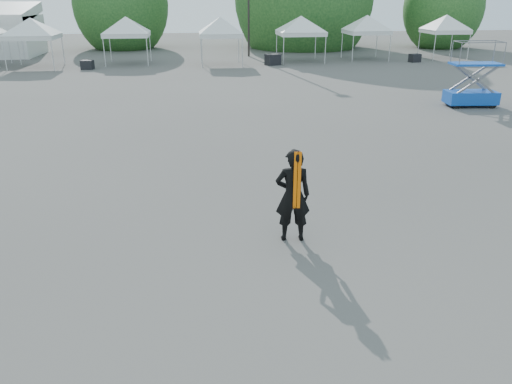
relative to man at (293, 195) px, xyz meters
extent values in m
plane|color=#474442|center=(-0.19, 1.15, -0.99)|extent=(120.00, 120.00, 0.00)
cylinder|color=#382314|center=(-8.19, 41.15, 0.14)|extent=(0.36, 0.36, 2.27)
ellipsoid|color=#164419|center=(-8.19, 41.15, 2.95)|extent=(4.16, 4.16, 4.78)
cylinder|color=#382314|center=(8.81, 40.15, 0.41)|extent=(0.36, 0.36, 2.80)
cylinder|color=#382314|center=(21.81, 38.15, 0.06)|extent=(0.36, 0.36, 2.10)
ellipsoid|color=#164419|center=(21.81, 38.15, 2.64)|extent=(3.84, 3.84, 4.42)
cylinder|color=silver|center=(-15.31, 30.98, 0.01)|extent=(0.06, 0.06, 2.00)
cylinder|color=silver|center=(-14.29, 26.77, 0.01)|extent=(0.06, 0.06, 2.00)
cylinder|color=silver|center=(-11.22, 26.77, 0.01)|extent=(0.06, 0.06, 2.00)
cylinder|color=silver|center=(-14.29, 29.85, 0.01)|extent=(0.06, 0.06, 2.00)
cylinder|color=silver|center=(-11.22, 29.85, 0.01)|extent=(0.06, 0.06, 2.00)
cube|color=white|center=(-12.75, 28.31, 1.09)|extent=(3.28, 3.28, 0.30)
pyramid|color=white|center=(-12.75, 28.31, 2.34)|extent=(4.64, 4.64, 1.10)
cylinder|color=silver|center=(-8.01, 28.00, 0.01)|extent=(0.06, 0.06, 2.00)
cylinder|color=silver|center=(-5.03, 28.00, 0.01)|extent=(0.06, 0.06, 2.00)
cylinder|color=silver|center=(-8.01, 30.98, 0.01)|extent=(0.06, 0.06, 2.00)
cylinder|color=silver|center=(-5.03, 30.98, 0.01)|extent=(0.06, 0.06, 2.00)
cube|color=white|center=(-6.52, 29.49, 1.09)|extent=(3.18, 3.18, 0.30)
pyramid|color=white|center=(-6.52, 29.49, 2.34)|extent=(4.50, 4.50, 1.10)
cylinder|color=silver|center=(-1.19, 26.87, 0.01)|extent=(0.06, 0.06, 2.00)
cylinder|color=silver|center=(1.64, 26.87, 0.01)|extent=(0.06, 0.06, 2.00)
cylinder|color=silver|center=(-1.19, 29.70, 0.01)|extent=(0.06, 0.06, 2.00)
cylinder|color=silver|center=(1.64, 29.70, 0.01)|extent=(0.06, 0.06, 2.00)
cube|color=white|center=(0.23, 28.29, 1.09)|extent=(3.03, 3.03, 0.30)
pyramid|color=white|center=(0.23, 28.29, 2.34)|extent=(4.29, 4.29, 1.10)
cylinder|color=silver|center=(4.74, 27.64, 0.01)|extent=(0.06, 0.06, 2.00)
cylinder|color=silver|center=(7.85, 27.64, 0.01)|extent=(0.06, 0.06, 2.00)
cylinder|color=silver|center=(4.74, 30.75, 0.01)|extent=(0.06, 0.06, 2.00)
cylinder|color=silver|center=(7.85, 30.75, 0.01)|extent=(0.06, 0.06, 2.00)
cube|color=white|center=(6.29, 29.19, 1.09)|extent=(3.31, 3.31, 0.30)
pyramid|color=white|center=(6.29, 29.19, 2.34)|extent=(4.68, 4.68, 1.10)
cylinder|color=silver|center=(10.19, 28.47, 0.01)|extent=(0.06, 0.06, 2.00)
cylinder|color=silver|center=(13.10, 28.47, 0.01)|extent=(0.06, 0.06, 2.00)
cylinder|color=silver|center=(10.19, 31.38, 0.01)|extent=(0.06, 0.06, 2.00)
cylinder|color=silver|center=(13.10, 31.38, 0.01)|extent=(0.06, 0.06, 2.00)
cube|color=white|center=(11.65, 29.93, 1.09)|extent=(3.11, 3.11, 0.30)
pyramid|color=white|center=(11.65, 29.93, 2.34)|extent=(4.40, 4.40, 1.10)
cylinder|color=silver|center=(16.69, 28.52, 0.01)|extent=(0.06, 0.06, 2.00)
cylinder|color=silver|center=(19.51, 28.52, 0.01)|extent=(0.06, 0.06, 2.00)
cylinder|color=silver|center=(16.69, 31.34, 0.01)|extent=(0.06, 0.06, 2.00)
cylinder|color=silver|center=(19.51, 31.34, 0.01)|extent=(0.06, 0.06, 2.00)
cube|color=white|center=(18.10, 29.93, 1.09)|extent=(3.02, 3.02, 0.30)
pyramid|color=white|center=(18.10, 29.93, 2.34)|extent=(4.27, 4.27, 1.10)
imported|color=black|center=(0.00, 0.00, 0.00)|extent=(0.76, 0.53, 1.98)
cube|color=#FF6805|center=(0.00, -0.20, 0.39)|extent=(0.16, 0.03, 1.19)
cube|color=#0B3698|center=(10.71, 12.18, -0.57)|extent=(2.32, 1.30, 0.56)
cube|color=#0B3698|center=(10.71, 12.18, 0.92)|extent=(2.23, 1.25, 0.09)
cylinder|color=black|center=(9.83, 11.78, -0.83)|extent=(0.35, 0.17, 0.34)
cylinder|color=black|center=(11.51, 11.64, -0.83)|extent=(0.35, 0.17, 0.34)
cylinder|color=black|center=(9.91, 12.71, -0.83)|extent=(0.35, 0.17, 0.34)
cylinder|color=black|center=(11.58, 12.57, -0.83)|extent=(0.35, 0.17, 0.34)
cube|color=black|center=(-9.05, 26.89, -0.69)|extent=(0.88, 0.74, 0.61)
cube|color=black|center=(3.94, 27.55, -0.61)|extent=(1.21, 1.08, 0.77)
cube|color=black|center=(14.93, 27.90, -0.69)|extent=(0.91, 0.80, 0.60)
camera|label=1|loc=(-1.92, -9.26, 3.82)|focal=35.00mm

